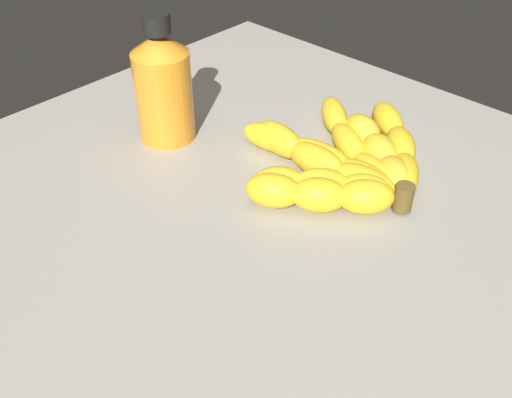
{
  "coord_description": "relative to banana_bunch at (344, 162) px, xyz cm",
  "views": [
    {
      "loc": [
        -26.06,
        33.69,
        37.92
      ],
      "look_at": [
        3.97,
        1.65,
        3.3
      ],
      "focal_mm": 40.26,
      "sensor_mm": 36.0,
      "label": 1
    }
  ],
  "objects": [
    {
      "name": "ground_plane",
      "position": [
        -2.8,
        11.36,
        -3.4
      ],
      "size": [
        85.13,
        74.84,
        3.39
      ],
      "primitive_type": "cube",
      "color": "gray"
    },
    {
      "name": "banana_bunch",
      "position": [
        0.0,
        0.0,
        0.0
      ],
      "size": [
        22.73,
        27.3,
        3.72
      ],
      "color": "yellow",
      "rests_on": "ground_plane"
    },
    {
      "name": "honey_bottle",
      "position": [
        20.64,
        8.11,
        5.2
      ],
      "size": [
        6.74,
        6.74,
        15.49
      ],
      "color": "orange",
      "rests_on": "ground_plane"
    }
  ]
}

